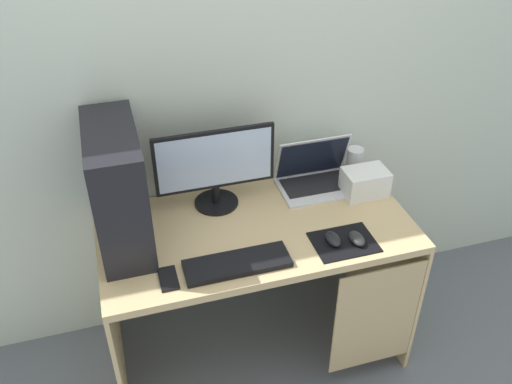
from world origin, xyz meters
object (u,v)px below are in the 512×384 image
projector (365,182)px  keyboard (237,264)px  laptop (315,176)px  speaker (354,162)px  pc_tower (118,188)px  mouse_left (333,239)px  monitor (215,167)px  mouse_right (357,239)px  cell_phone (168,279)px

projector → keyboard: bearing=-155.9°
laptop → speaker: size_ratio=2.44×
pc_tower → mouse_left: bearing=-18.9°
monitor → mouse_right: bearing=-40.8°
keyboard → laptop: bearing=41.4°
projector → cell_phone: projector is taller
projector → mouse_left: 0.40m
speaker → laptop: bearing=-171.9°
speaker → mouse_right: size_ratio=1.51×
monitor → mouse_right: 0.68m
mouse_left → mouse_right: bearing=-14.7°
monitor → mouse_right: monitor is taller
keyboard → cell_phone: keyboard is taller
mouse_left → monitor: bearing=134.8°
projector → cell_phone: size_ratio=1.54×
pc_tower → cell_phone: bearing=-67.0°
keyboard → mouse_right: 0.51m
mouse_left → cell_phone: (-0.69, -0.02, -0.02)m
laptop → mouse_left: laptop is taller
pc_tower → projector: (1.09, 0.01, -0.19)m
pc_tower → mouse_right: size_ratio=5.28×
keyboard → speaker: bearing=33.4°
projector → mouse_right: 0.37m
keyboard → monitor: bearing=87.7°
speaker → mouse_right: bearing=-113.1°
projector → mouse_left: size_ratio=2.08×
speaker → monitor: bearing=-175.9°
cell_phone → speaker: bearing=25.5°
monitor → speaker: (0.70, 0.05, -0.13)m
mouse_right → cell_phone: bearing=179.6°
speaker → mouse_right: (-0.20, -0.48, -0.05)m
speaker → mouse_right: speaker is taller
mouse_left → mouse_right: 0.10m
keyboard → mouse_right: mouse_right is taller
pc_tower → projector: pc_tower is taller
laptop → projector: 0.23m
keyboard → mouse_right: (0.51, -0.01, 0.01)m
monitor → mouse_left: monitor is taller
laptop → keyboard: laptop is taller
speaker → mouse_left: 0.54m
laptop → keyboard: size_ratio=0.84×
keyboard → cell_phone: bearing=179.8°
mouse_left → speaker: bearing=56.5°
monitor → mouse_left: (0.40, -0.40, -0.18)m
monitor → cell_phone: (-0.29, -0.42, -0.20)m
laptop → cell_phone: 0.89m
monitor → projector: 0.70m
projector → mouse_right: size_ratio=2.08×
laptop → projector: (0.19, -0.13, 0.01)m
monitor → cell_phone: 0.55m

